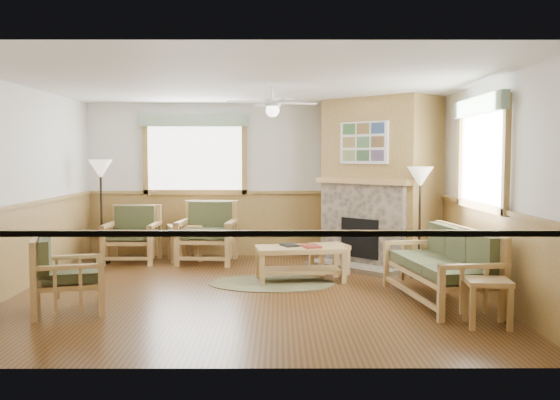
{
  "coord_description": "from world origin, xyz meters",
  "views": [
    {
      "loc": [
        0.38,
        -8.08,
        1.76
      ],
      "look_at": [
        0.4,
        0.7,
        1.15
      ],
      "focal_mm": 40.0,
      "sensor_mm": 36.0,
      "label": 1
    }
  ],
  "objects_px": {
    "floor_lamp_left": "(101,211)",
    "armchair_back_left": "(132,234)",
    "end_table_sofa": "(487,303)",
    "footstool": "(329,258)",
    "end_table_chairs": "(185,243)",
    "floor_lamp_right": "(420,222)",
    "sofa": "(439,265)",
    "armchair_back_right": "(207,232)",
    "armchair_left": "(68,274)",
    "coffee_table": "(300,264)"
  },
  "relations": [
    {
      "from": "armchair_back_right",
      "to": "floor_lamp_left",
      "type": "relative_size",
      "value": 0.59
    },
    {
      "from": "armchair_back_left",
      "to": "floor_lamp_right",
      "type": "xyz_separation_m",
      "value": [
        4.5,
        -1.33,
        0.34
      ]
    },
    {
      "from": "armchair_back_right",
      "to": "end_table_sofa",
      "type": "xyz_separation_m",
      "value": [
        3.36,
        -3.9,
        -0.26
      ]
    },
    {
      "from": "armchair_back_right",
      "to": "footstool",
      "type": "bearing_deg",
      "value": -19.88
    },
    {
      "from": "sofa",
      "to": "armchair_back_right",
      "type": "distance_m",
      "value": 4.2
    },
    {
      "from": "armchair_back_left",
      "to": "armchair_back_right",
      "type": "distance_m",
      "value": 1.26
    },
    {
      "from": "armchair_back_right",
      "to": "coffee_table",
      "type": "distance_m",
      "value": 2.17
    },
    {
      "from": "armchair_back_right",
      "to": "end_table_chairs",
      "type": "xyz_separation_m",
      "value": [
        -0.41,
        0.23,
        -0.2
      ]
    },
    {
      "from": "end_table_sofa",
      "to": "end_table_chairs",
      "type": "bearing_deg",
      "value": 132.36
    },
    {
      "from": "armchair_back_left",
      "to": "footstool",
      "type": "bearing_deg",
      "value": -15.92
    },
    {
      "from": "end_table_chairs",
      "to": "armchair_back_right",
      "type": "bearing_deg",
      "value": -29.63
    },
    {
      "from": "armchair_back_right",
      "to": "floor_lamp_right",
      "type": "bearing_deg",
      "value": -16.79
    },
    {
      "from": "armchair_back_left",
      "to": "floor_lamp_left",
      "type": "distance_m",
      "value": 0.63
    },
    {
      "from": "sofa",
      "to": "footstool",
      "type": "relative_size",
      "value": 3.88
    },
    {
      "from": "armchair_back_left",
      "to": "sofa",
      "type": "bearing_deg",
      "value": -32.27
    },
    {
      "from": "end_table_sofa",
      "to": "footstool",
      "type": "bearing_deg",
      "value": 115.02
    },
    {
      "from": "end_table_chairs",
      "to": "footstool",
      "type": "relative_size",
      "value": 1.2
    },
    {
      "from": "end_table_sofa",
      "to": "footstool",
      "type": "xyz_separation_m",
      "value": [
        -1.4,
        3.0,
        -0.03
      ]
    },
    {
      "from": "end_table_chairs",
      "to": "floor_lamp_right",
      "type": "bearing_deg",
      "value": -22.55
    },
    {
      "from": "armchair_left",
      "to": "end_table_chairs",
      "type": "relative_size",
      "value": 1.42
    },
    {
      "from": "end_table_chairs",
      "to": "end_table_sofa",
      "type": "distance_m",
      "value": 5.59
    },
    {
      "from": "armchair_back_left",
      "to": "footstool",
      "type": "distance_m",
      "value": 3.36
    },
    {
      "from": "armchair_left",
      "to": "end_table_sofa",
      "type": "bearing_deg",
      "value": -115.61
    },
    {
      "from": "armchair_left",
      "to": "armchair_back_right",
      "type": "bearing_deg",
      "value": -37.94
    },
    {
      "from": "sofa",
      "to": "floor_lamp_right",
      "type": "distance_m",
      "value": 1.55
    },
    {
      "from": "sofa",
      "to": "armchair_back_left",
      "type": "relative_size",
      "value": 2.07
    },
    {
      "from": "coffee_table",
      "to": "end_table_sofa",
      "type": "distance_m",
      "value": 3.0
    },
    {
      "from": "sofa",
      "to": "coffee_table",
      "type": "height_order",
      "value": "sofa"
    },
    {
      "from": "armchair_back_left",
      "to": "armchair_left",
      "type": "relative_size",
      "value": 1.1
    },
    {
      "from": "floor_lamp_right",
      "to": "footstool",
      "type": "bearing_deg",
      "value": 163.41
    },
    {
      "from": "armchair_back_right",
      "to": "floor_lamp_right",
      "type": "xyz_separation_m",
      "value": [
        3.24,
        -1.28,
        0.31
      ]
    },
    {
      "from": "armchair_left",
      "to": "footstool",
      "type": "height_order",
      "value": "armchair_left"
    },
    {
      "from": "armchair_back_left",
      "to": "floor_lamp_left",
      "type": "xyz_separation_m",
      "value": [
        -0.48,
        -0.06,
        0.39
      ]
    },
    {
      "from": "armchair_left",
      "to": "coffee_table",
      "type": "relative_size",
      "value": 0.7
    },
    {
      "from": "end_table_chairs",
      "to": "footstool",
      "type": "xyz_separation_m",
      "value": [
        2.37,
        -1.13,
        -0.08
      ]
    },
    {
      "from": "floor_lamp_right",
      "to": "armchair_back_left",
      "type": "bearing_deg",
      "value": 163.57
    },
    {
      "from": "armchair_left",
      "to": "coffee_table",
      "type": "xyz_separation_m",
      "value": [
        2.69,
        1.73,
        -0.18
      ]
    },
    {
      "from": "end_table_chairs",
      "to": "end_table_sofa",
      "type": "xyz_separation_m",
      "value": [
        3.77,
        -4.13,
        -0.05
      ]
    },
    {
      "from": "armchair_left",
      "to": "floor_lamp_left",
      "type": "bearing_deg",
      "value": -8.46
    },
    {
      "from": "armchair_back_right",
      "to": "footstool",
      "type": "relative_size",
      "value": 2.02
    },
    {
      "from": "coffee_table",
      "to": "floor_lamp_left",
      "type": "height_order",
      "value": "floor_lamp_left"
    },
    {
      "from": "armchair_left",
      "to": "floor_lamp_right",
      "type": "xyz_separation_m",
      "value": [
        4.44,
        2.0,
        0.38
      ]
    },
    {
      "from": "footstool",
      "to": "floor_lamp_left",
      "type": "height_order",
      "value": "floor_lamp_left"
    },
    {
      "from": "floor_lamp_left",
      "to": "armchair_back_left",
      "type": "bearing_deg",
      "value": 7.04
    },
    {
      "from": "armchair_back_left",
      "to": "end_table_sofa",
      "type": "xyz_separation_m",
      "value": [
        4.62,
        -3.94,
        -0.22
      ]
    },
    {
      "from": "coffee_table",
      "to": "end_table_chairs",
      "type": "xyz_separation_m",
      "value": [
        -1.9,
        1.78,
        0.06
      ]
    },
    {
      "from": "footstool",
      "to": "floor_lamp_right",
      "type": "height_order",
      "value": "floor_lamp_right"
    },
    {
      "from": "armchair_back_right",
      "to": "footstool",
      "type": "distance_m",
      "value": 2.18
    },
    {
      "from": "armchair_back_right",
      "to": "floor_lamp_left",
      "type": "distance_m",
      "value": 1.78
    },
    {
      "from": "coffee_table",
      "to": "floor_lamp_left",
      "type": "xyz_separation_m",
      "value": [
        -3.24,
        1.53,
        0.62
      ]
    }
  ]
}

